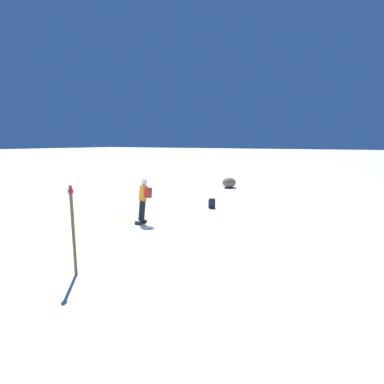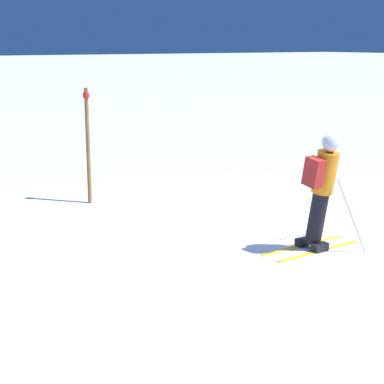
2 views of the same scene
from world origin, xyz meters
name	(u,v)px [view 1 (image 1 of 2)]	position (x,y,z in m)	size (l,w,h in m)	color
ground_plane	(119,231)	(0.00, 0.00, 0.00)	(300.00, 300.00, 0.00)	white
skier	(143,198)	(-1.48, 0.02, 1.08)	(1.29, 1.82, 1.93)	yellow
spare_backpack	(212,203)	(-5.58, 1.26, 0.24)	(0.35, 0.30, 0.50)	black
exposed_boulder_0	(229,183)	(-12.71, -0.77, 0.38)	(1.18, 1.00, 0.77)	#7A664C
trail_marker	(73,227)	(3.44, 1.74, 1.28)	(0.13, 0.13, 2.36)	brown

